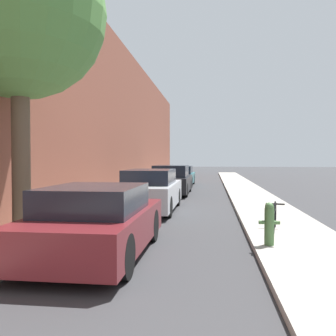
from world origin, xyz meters
The scene contains 11 objects.
ground_plane centered at (0.00, 16.00, 0.00)m, with size 120.00×120.00×0.00m, color #333335.
sidewalk_left centered at (-2.90, 16.00, 0.06)m, with size 2.00×52.00×0.12m.
sidewalk_right centered at (2.90, 16.00, 0.06)m, with size 2.00×52.00×0.12m.
building_facade_left centered at (-4.25, 16.00, 4.15)m, with size 0.70×52.00×8.30m.
parked_car_maroon centered at (-0.97, 6.00, 0.62)m, with size 1.80×3.92×1.28m.
parked_car_silver centered at (-0.94, 11.58, 0.67)m, with size 1.72×4.39×1.40m.
parked_car_black centered at (-0.87, 17.20, 0.68)m, with size 1.79×4.48×1.44m.
parked_car_teal centered at (-0.98, 22.70, 0.63)m, with size 1.83×4.61×1.29m.
street_tree_near centered at (-3.14, 7.27, 5.00)m, with size 3.84×3.84×6.83m.
fire_hydrant centered at (2.20, 6.70, 0.54)m, with size 0.39×0.18×0.82m.
bicycle centered at (2.54, 8.12, 0.44)m, with size 0.48×1.51×0.63m.
Camera 1 is at (1.10, -0.18, 1.78)m, focal length 37.74 mm.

